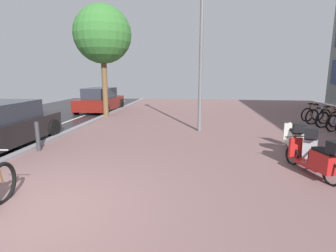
# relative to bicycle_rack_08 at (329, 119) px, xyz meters

# --- Properties ---
(ground) EXTENTS (21.00, 40.00, 0.13)m
(ground) POSITION_rel_bicycle_rack_08_xyz_m (-6.63, -8.04, -0.37)
(ground) COLOR #28262A
(bicycle_rack_08) EXTENTS (1.30, 0.56, 0.99)m
(bicycle_rack_08) POSITION_rel_bicycle_rack_08_xyz_m (0.00, 0.00, 0.00)
(bicycle_rack_08) COLOR black
(bicycle_rack_08) RESTS_ON ground
(bicycle_rack_09) EXTENTS (1.31, 0.54, 0.98)m
(bicycle_rack_09) POSITION_rel_bicycle_rack_08_xyz_m (-0.10, 0.78, -0.00)
(bicycle_rack_09) COLOR black
(bicycle_rack_09) RESTS_ON ground
(bicycle_rack_10) EXTENTS (1.23, 0.55, 0.94)m
(bicycle_rack_10) POSITION_rel_bicycle_rack_08_xyz_m (-0.05, 1.57, -0.02)
(bicycle_rack_10) COLOR black
(bicycle_rack_10) RESTS_ON ground
(scooter_near) EXTENTS (0.86, 1.54, 1.02)m
(scooter_near) POSITION_rel_bicycle_rack_08_xyz_m (-2.69, -5.04, 0.11)
(scooter_near) COLOR black
(scooter_near) RESTS_ON ground
(scooter_mid) EXTENTS (0.79, 1.74, 0.94)m
(scooter_mid) POSITION_rel_bicycle_rack_08_xyz_m (-2.86, -5.95, 0.08)
(scooter_mid) COLOR black
(scooter_mid) RESTS_ON ground
(scooter_far) EXTENTS (0.57, 1.73, 0.96)m
(scooter_far) POSITION_rel_bicycle_rack_08_xyz_m (-2.74, -4.07, 0.09)
(scooter_far) COLOR black
(scooter_far) RESTS_ON ground
(parked_car_far) EXTENTS (1.93, 3.91, 1.40)m
(parked_car_far) POSITION_rel_bicycle_rack_08_xyz_m (-11.42, 3.70, 0.30)
(parked_car_far) COLOR maroon
(parked_car_far) RESTS_ON ground
(lamp_post) EXTENTS (0.20, 0.52, 6.42)m
(lamp_post) POSITION_rel_bicycle_rack_08_xyz_m (-5.43, -1.39, 3.19)
(lamp_post) COLOR slate
(lamp_post) RESTS_ON ground
(street_tree) EXTENTS (2.87, 2.87, 5.60)m
(street_tree) POSITION_rel_bicycle_rack_08_xyz_m (-10.33, 1.62, 3.79)
(street_tree) COLOR brown
(street_tree) RESTS_ON ground
(bollard_far) EXTENTS (0.12, 0.12, 0.86)m
(bollard_far) POSITION_rel_bicycle_rack_08_xyz_m (-10.11, -4.75, 0.09)
(bollard_far) COLOR #38383D
(bollard_far) RESTS_ON ground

